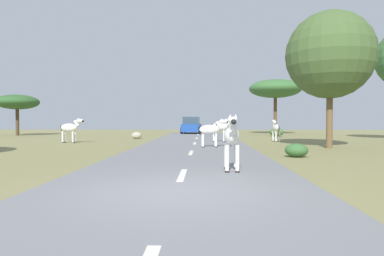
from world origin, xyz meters
TOP-DOWN VIEW (x-y plane):
  - ground_plane at (0.00, 0.00)m, footprint 90.00×90.00m
  - road at (-0.03, 0.00)m, footprint 6.00×64.00m
  - lane_markings at (-0.03, -1.00)m, footprint 0.16×56.00m
  - zebra_0 at (1.30, 2.72)m, footprint 0.47×1.68m
  - zebra_1 at (5.39, 16.56)m, footprint 0.50×1.62m
  - zebra_2 at (-7.98, 14.78)m, footprint 1.69×0.66m
  - zebra_3 at (1.64, 15.42)m, footprint 1.57×1.12m
  - zebra_4 at (0.89, 11.03)m, footprint 1.60×0.55m
  - car_0 at (-0.79, 29.82)m, footprint 2.21×4.43m
  - tree_4 at (7.05, 11.30)m, footprint 4.51×4.51m
  - tree_5 at (7.91, 29.13)m, footprint 5.38×5.38m
  - tree_6 at (-17.00, 24.94)m, footprint 3.95×3.95m
  - bush_0 at (4.19, 6.89)m, footprint 0.90×0.81m
  - bush_1 at (7.04, 24.26)m, footprint 1.25×1.13m
  - rock_2 at (-4.69, 19.69)m, footprint 0.80×0.58m

SIDE VIEW (x-z plane):
  - ground_plane at x=0.00m, z-range 0.00..0.00m
  - road at x=-0.03m, z-range 0.00..0.05m
  - lane_markings at x=-0.03m, z-range 0.05..0.06m
  - rock_2 at x=-4.69m, z-range 0.00..0.53m
  - bush_0 at x=4.19m, z-range 0.00..0.54m
  - bush_1 at x=7.04m, z-range 0.00..0.75m
  - car_0 at x=-0.79m, z-range -0.02..1.72m
  - zebra_1 at x=5.39m, z-range 0.15..1.67m
  - zebra_4 at x=0.89m, z-range 0.19..1.70m
  - zebra_2 at x=-7.98m, z-range 0.15..1.76m
  - zebra_0 at x=1.30m, z-range 0.20..1.78m
  - zebra_3 at x=1.64m, z-range 0.21..1.84m
  - tree_6 at x=-17.00m, z-range 1.21..5.05m
  - tree_5 at x=7.91m, z-range 1.86..7.50m
  - tree_4 at x=7.05m, z-range 1.28..8.36m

